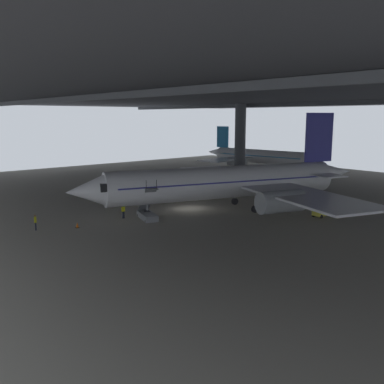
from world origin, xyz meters
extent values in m
plane|color=gray|center=(0.00, 0.00, 0.00)|extent=(110.00, 110.00, 0.00)
cylinder|color=#4C4F54|center=(-18.01, 28.37, 7.19)|extent=(2.19, 2.19, 14.38)
cube|color=#38383D|center=(0.00, 13.75, 14.98)|extent=(121.00, 99.00, 1.20)
cube|color=#4C4F54|center=(0.00, -11.00, 13.98)|extent=(115.50, 0.50, 0.70)
cube|color=#4C4F54|center=(0.00, 30.25, 13.98)|extent=(115.50, 0.50, 0.70)
cylinder|color=white|center=(3.62, 2.76, 3.63)|extent=(13.05, 30.09, 4.06)
cone|color=white|center=(-1.52, -13.41, 3.63)|extent=(5.27, 5.85, 3.98)
cube|color=black|center=(-0.74, -10.97, 4.14)|extent=(4.15, 3.76, 0.89)
cone|color=white|center=(8.77, 18.93, 4.04)|extent=(5.26, 7.24, 3.45)
cube|color=navy|center=(7.99, 16.49, 8.99)|extent=(1.57, 4.30, 6.65)
cube|color=white|center=(10.36, 14.57, 4.24)|extent=(5.93, 4.73, 0.16)
cube|color=white|center=(4.94, 16.29, 4.24)|extent=(5.93, 4.73, 0.16)
cube|color=white|center=(15.14, 4.24, 3.22)|extent=(18.43, 12.19, 0.24)
cylinder|color=#9EA3A8|center=(12.53, 2.76, 2.51)|extent=(4.00, 5.80, 2.52)
cube|color=white|center=(-4.92, 10.62, 3.22)|extent=(18.43, 12.19, 0.24)
cylinder|color=#9EA3A8|center=(-3.65, 7.90, 2.51)|extent=(4.00, 5.80, 2.52)
cube|color=navy|center=(3.62, 2.76, 3.94)|extent=(12.46, 28.00, 0.16)
cylinder|color=#9EA3A8|center=(0.54, -6.92, 1.25)|extent=(0.20, 0.20, 1.15)
cylinder|color=black|center=(0.54, -6.92, 0.45)|extent=(0.56, 0.95, 0.90)
cylinder|color=#9EA3A8|center=(7.03, 4.78, 1.25)|extent=(0.20, 0.20, 1.15)
cylinder|color=black|center=(7.03, 4.78, 0.45)|extent=(0.56, 0.95, 0.90)
cylinder|color=#9EA3A8|center=(2.01, 6.37, 1.25)|extent=(0.20, 0.20, 1.15)
cylinder|color=black|center=(2.01, 6.37, 0.45)|extent=(0.56, 0.95, 0.90)
cube|color=slate|center=(1.07, -7.28, 0.35)|extent=(4.27, 2.64, 0.70)
cube|color=slate|center=(1.07, -7.28, 2.27)|extent=(3.94, 2.37, 3.23)
cube|color=slate|center=(2.80, -7.83, 3.83)|extent=(1.44, 1.57, 0.12)
cylinder|color=black|center=(2.99, -7.26, 4.33)|extent=(0.06, 0.06, 1.00)
cylinder|color=black|center=(2.62, -8.40, 4.33)|extent=(0.06, 0.06, 1.00)
cylinder|color=black|center=(2.84, -7.11, 0.15)|extent=(0.32, 0.21, 0.30)
cylinder|color=black|center=(2.42, -8.44, 0.15)|extent=(0.32, 0.21, 0.30)
cylinder|color=black|center=(-0.28, -6.12, 0.15)|extent=(0.32, 0.21, 0.30)
cylinder|color=black|center=(-0.71, -7.45, 0.15)|extent=(0.32, 0.21, 0.30)
cylinder|color=#232838|center=(-2.22, -19.17, 0.42)|extent=(0.14, 0.14, 0.85)
cylinder|color=#232838|center=(-2.38, -19.09, 0.42)|extent=(0.14, 0.14, 0.85)
cube|color=yellow|center=(-2.30, -19.13, 1.15)|extent=(0.42, 0.35, 0.60)
cylinder|color=yellow|center=(-2.09, -19.22, 1.18)|extent=(0.09, 0.09, 0.57)
cylinder|color=yellow|center=(-2.51, -19.04, 1.18)|extent=(0.09, 0.09, 0.57)
sphere|color=#8C6647|center=(-2.30, -19.13, 1.57)|extent=(0.23, 0.23, 0.23)
cylinder|color=#232838|center=(-0.95, -9.22, 0.41)|extent=(0.14, 0.14, 0.83)
cylinder|color=#232838|center=(-0.91, -9.40, 0.41)|extent=(0.14, 0.14, 0.83)
cube|color=yellow|center=(-0.93, -9.31, 1.12)|extent=(0.29, 0.40, 0.58)
cylinder|color=yellow|center=(-0.98, -9.09, 1.15)|extent=(0.09, 0.09, 0.56)
cylinder|color=yellow|center=(-0.88, -9.54, 1.15)|extent=(0.09, 0.09, 0.56)
sphere|color=beige|center=(-0.93, -9.31, 1.53)|extent=(0.22, 0.22, 0.22)
cylinder|color=white|center=(-20.35, 37.53, 3.10)|extent=(22.62, 6.13, 3.01)
cone|color=white|center=(-7.91, 39.30, 3.10)|extent=(3.99, 3.43, 2.95)
cube|color=black|center=(-9.79, 39.03, 3.48)|extent=(2.44, 2.83, 0.66)
cone|color=white|center=(-32.79, 35.76, 3.40)|extent=(5.12, 3.21, 2.56)
cube|color=#1972B2|center=(-30.91, 36.03, 7.07)|extent=(3.28, 0.70, 4.92)
cube|color=white|center=(-30.39, 38.23, 3.56)|extent=(2.97, 4.14, 0.16)
cube|color=white|center=(-29.80, 34.06, 3.56)|extent=(2.97, 4.14, 0.16)
cube|color=white|center=(-25.04, 44.74, 2.80)|extent=(7.18, 13.22, 0.24)
cylinder|color=#9EA3A8|center=(-23.21, 43.47, 2.28)|extent=(4.13, 2.40, 1.86)
cube|color=white|center=(-22.85, 29.30, 2.80)|extent=(7.18, 13.22, 0.24)
cylinder|color=#9EA3A8|center=(-21.44, 31.03, 2.28)|extent=(4.13, 2.40, 1.86)
cube|color=#1972B2|center=(-20.35, 37.53, 3.33)|extent=(21.01, 5.96, 0.16)
cylinder|color=#9EA3A8|center=(-12.90, 38.59, 1.25)|extent=(0.20, 0.20, 1.15)
cylinder|color=black|center=(-12.90, 38.59, 0.45)|extent=(0.93, 0.42, 0.90)
cylinder|color=#9EA3A8|center=(-22.81, 39.31, 1.25)|extent=(0.20, 0.20, 1.15)
cylinder|color=black|center=(-22.81, 39.31, 0.45)|extent=(0.93, 0.42, 0.90)
cylinder|color=#9EA3A8|center=(-22.22, 35.14, 1.25)|extent=(0.20, 0.20, 1.15)
cylinder|color=black|center=(-22.22, 35.14, 0.45)|extent=(0.93, 0.42, 0.90)
cube|color=black|center=(-0.47, -15.33, 0.02)|extent=(0.36, 0.36, 0.04)
cone|color=orange|center=(-0.47, -15.33, 0.32)|extent=(0.30, 0.30, 0.56)
cube|color=yellow|center=(13.62, 9.24, 0.55)|extent=(1.36, 2.28, 0.70)
cylinder|color=black|center=(14.11, 8.40, 0.22)|extent=(0.21, 0.45, 0.44)
cylinder|color=black|center=(13.01, 8.48, 0.22)|extent=(0.21, 0.45, 0.44)
cylinder|color=black|center=(14.23, 10.00, 0.22)|extent=(0.21, 0.45, 0.44)
cylinder|color=black|center=(13.13, 10.08, 0.22)|extent=(0.21, 0.45, 0.44)
camera|label=1|loc=(41.30, -34.39, 11.80)|focal=39.62mm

